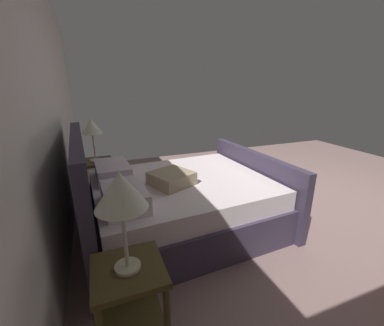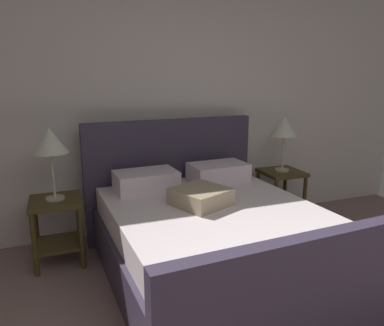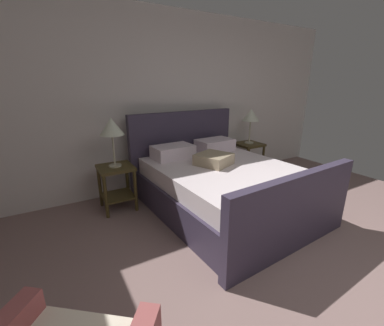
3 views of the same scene
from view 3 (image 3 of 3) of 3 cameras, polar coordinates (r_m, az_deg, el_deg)
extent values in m
cube|color=silver|center=(4.23, -2.00, 13.59)|extent=(6.05, 0.12, 2.67)
cube|color=#372F43|center=(3.40, 7.33, -7.49)|extent=(1.78, 2.07, 0.40)
cube|color=#372F43|center=(4.05, -1.94, 2.99)|extent=(1.79, 0.20, 1.22)
cube|color=#372F43|center=(2.69, 22.14, -10.73)|extent=(1.79, 0.20, 0.83)
cube|color=silver|center=(3.28, 7.54, -2.58)|extent=(1.70, 2.00, 0.22)
cube|color=silver|center=(3.57, -4.35, 2.57)|extent=(0.58, 0.39, 0.18)
cube|color=silver|center=(3.97, 5.18, 4.10)|extent=(0.58, 0.39, 0.18)
cube|color=tan|center=(3.28, 4.96, 0.85)|extent=(0.53, 0.53, 0.14)
cube|color=#433719|center=(4.68, 12.76, 4.16)|extent=(0.44, 0.44, 0.04)
cube|color=#433719|center=(4.78, 12.44, -0.50)|extent=(0.40, 0.40, 0.02)
cylinder|color=#433719|center=(4.50, 12.32, -0.32)|extent=(0.04, 0.04, 0.56)
cylinder|color=#433719|center=(4.75, 15.75, 0.39)|extent=(0.04, 0.04, 0.56)
cylinder|color=#433719|center=(4.77, 9.30, 0.90)|extent=(0.04, 0.04, 0.56)
cylinder|color=#433719|center=(5.01, 12.69, 1.51)|extent=(0.04, 0.04, 0.56)
cylinder|color=#B7B293|center=(4.67, 12.78, 4.52)|extent=(0.16, 0.16, 0.02)
cylinder|color=#B7B293|center=(4.63, 12.95, 6.95)|extent=(0.02, 0.02, 0.38)
cone|color=beige|center=(4.59, 13.20, 10.58)|extent=(0.30, 0.30, 0.21)
cube|color=#433719|center=(3.43, -16.97, -1.04)|extent=(0.44, 0.44, 0.04)
cube|color=#433719|center=(3.58, -16.40, -7.13)|extent=(0.40, 0.40, 0.02)
cylinder|color=#433719|center=(3.33, -18.93, -7.36)|extent=(0.04, 0.04, 0.56)
cylinder|color=#433719|center=(3.41, -12.66, -6.22)|extent=(0.04, 0.04, 0.56)
cylinder|color=#433719|center=(3.68, -20.13, -5.10)|extent=(0.04, 0.04, 0.56)
cylinder|color=#433719|center=(3.75, -14.43, -4.13)|extent=(0.04, 0.04, 0.56)
cylinder|color=#B7B293|center=(3.42, -17.02, -0.57)|extent=(0.16, 0.16, 0.02)
cylinder|color=#B7B293|center=(3.37, -17.33, 2.79)|extent=(0.02, 0.02, 0.40)
cone|color=beige|center=(3.31, -17.81, 7.92)|extent=(0.30, 0.30, 0.22)
camera|label=1|loc=(3.35, -42.52, 14.22)|focal=23.37mm
camera|label=2|loc=(0.75, 67.02, 9.39)|focal=34.22mm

